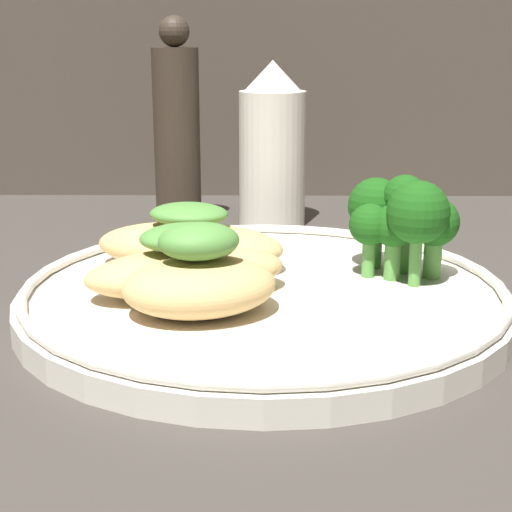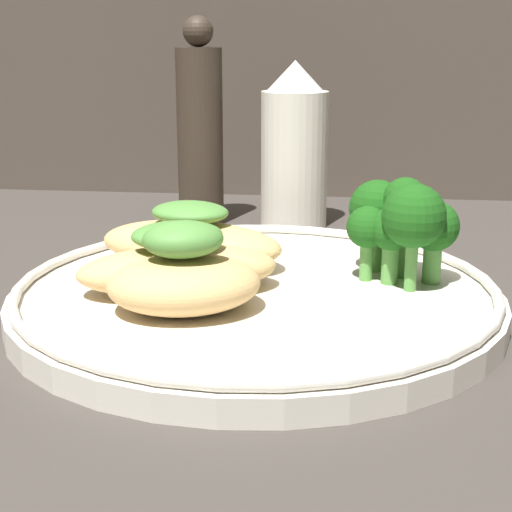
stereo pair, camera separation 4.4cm
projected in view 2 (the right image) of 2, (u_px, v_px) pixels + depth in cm
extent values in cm
cube|color=#3D3833|center=(256.00, 321.00, 45.10)|extent=(180.00, 180.00, 1.00)
cylinder|color=silver|center=(256.00, 301.00, 44.77)|extent=(27.84, 27.84, 1.40)
torus|color=silver|center=(256.00, 285.00, 44.50)|extent=(27.24, 27.24, 0.60)
ellipsoid|color=tan|center=(184.00, 284.00, 40.80)|extent=(9.46, 8.20, 2.94)
ellipsoid|color=#518E3D|center=(183.00, 239.00, 40.14)|extent=(4.98, 4.42, 1.89)
ellipsoid|color=tan|center=(178.00, 270.00, 43.88)|extent=(12.30, 8.45, 2.59)
ellipsoid|color=#518E3D|center=(177.00, 235.00, 43.33)|extent=(6.13, 5.50, 1.43)
ellipsoid|color=tan|center=(191.00, 244.00, 48.86)|extent=(12.70, 8.13, 2.78)
ellipsoid|color=#518E3D|center=(190.00, 212.00, 48.30)|extent=(5.55, 4.79, 1.30)
cylinder|color=#569942|center=(432.00, 263.00, 45.51)|extent=(1.07, 1.07, 2.40)
sphere|color=#195114|center=(434.00, 226.00, 44.91)|extent=(2.90, 2.90, 2.90)
cylinder|color=#569942|center=(403.00, 247.00, 46.50)|extent=(0.94, 0.94, 3.71)
sphere|color=#195114|center=(405.00, 200.00, 45.74)|extent=(2.71, 2.71, 2.71)
cylinder|color=#569942|center=(376.00, 249.00, 47.87)|extent=(0.97, 0.97, 2.70)
sphere|color=#195114|center=(377.00, 208.00, 47.17)|extent=(3.45, 3.45, 3.45)
cylinder|color=#569942|center=(366.00, 261.00, 46.06)|extent=(0.77, 0.77, 2.35)
sphere|color=#195114|center=(367.00, 227.00, 45.50)|extent=(2.47, 2.47, 2.47)
cylinder|color=#569942|center=(390.00, 264.00, 45.43)|extent=(0.98, 0.98, 2.37)
sphere|color=#195114|center=(392.00, 229.00, 44.86)|extent=(2.54, 2.54, 2.54)
cylinder|color=#569942|center=(411.00, 264.00, 44.05)|extent=(0.70, 0.70, 3.08)
sphere|color=#195114|center=(414.00, 216.00, 43.29)|extent=(3.60, 3.60, 3.60)
cylinder|color=silver|center=(294.00, 160.00, 64.05)|extent=(5.45, 5.45, 11.02)
cone|color=white|center=(295.00, 76.00, 62.21)|extent=(4.63, 4.63, 2.42)
cylinder|color=#382D23|center=(200.00, 138.00, 64.44)|extent=(3.77, 3.77, 14.41)
sphere|color=#382D23|center=(198.00, 31.00, 62.14)|extent=(2.45, 2.45, 2.45)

